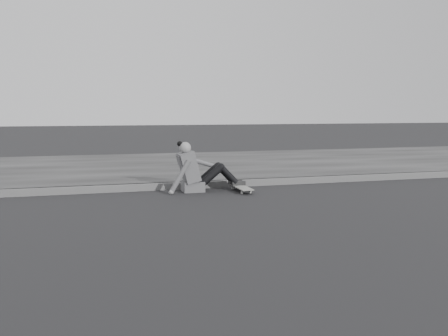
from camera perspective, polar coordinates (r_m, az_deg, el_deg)
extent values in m
plane|color=black|center=(8.00, 22.68, -3.98)|extent=(80.00, 80.00, 0.00)
cube|color=#535353|center=(10.10, 13.49, -1.18)|extent=(24.00, 0.16, 0.12)
cube|color=#313131|center=(12.79, 6.79, 0.58)|extent=(24.00, 6.00, 0.12)
cylinder|color=gray|center=(8.37, 2.05, -2.83)|extent=(0.03, 0.05, 0.05)
cylinder|color=gray|center=(8.41, 3.02, -2.78)|extent=(0.03, 0.05, 0.05)
cylinder|color=gray|center=(8.85, 1.00, -2.29)|extent=(0.03, 0.05, 0.05)
cylinder|color=gray|center=(8.90, 1.92, -2.25)|extent=(0.03, 0.05, 0.05)
cube|color=#2C2C2F|center=(8.38, 2.54, -2.61)|extent=(0.16, 0.04, 0.03)
cube|color=#2C2C2F|center=(8.87, 1.46, -2.09)|extent=(0.16, 0.04, 0.03)
cube|color=slate|center=(8.62, 1.98, -2.18)|extent=(0.20, 0.78, 0.02)
cube|color=#525254|center=(8.65, -3.58, -2.10)|extent=(0.36, 0.34, 0.18)
cube|color=#525254|center=(8.59, -4.05, 0.13)|extent=(0.37, 0.40, 0.57)
cube|color=#525254|center=(8.55, -4.91, 0.90)|extent=(0.14, 0.30, 0.20)
cylinder|color=gray|center=(8.56, -4.39, 1.71)|extent=(0.09, 0.09, 0.08)
sphere|color=gray|center=(8.55, -4.46, 2.31)|extent=(0.20, 0.20, 0.20)
sphere|color=black|center=(8.54, -5.09, 2.77)|extent=(0.09, 0.09, 0.09)
cylinder|color=black|center=(8.61, -1.41, -0.82)|extent=(0.43, 0.13, 0.39)
cylinder|color=black|center=(8.78, -1.71, -0.67)|extent=(0.43, 0.13, 0.39)
cylinder|color=black|center=(8.69, 0.50, -0.78)|extent=(0.35, 0.11, 0.36)
cylinder|color=black|center=(8.86, 0.17, -0.63)|extent=(0.35, 0.11, 0.36)
sphere|color=black|center=(8.64, -0.36, 0.11)|extent=(0.13, 0.13, 0.13)
sphere|color=black|center=(8.81, -0.68, 0.24)|extent=(0.13, 0.13, 0.13)
cube|color=#242424|center=(8.77, 1.66, -1.75)|extent=(0.24, 0.08, 0.07)
cube|color=#242424|center=(8.94, 1.30, -1.59)|extent=(0.24, 0.08, 0.07)
cylinder|color=#525254|center=(8.36, -5.08, -1.03)|extent=(0.38, 0.08, 0.58)
sphere|color=gray|center=(8.36, -6.06, -2.77)|extent=(0.08, 0.08, 0.08)
cylinder|color=#525254|center=(8.79, -2.75, 0.68)|extent=(0.48, 0.08, 0.21)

